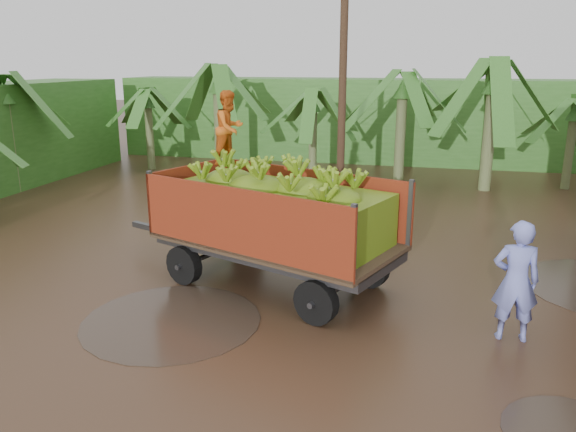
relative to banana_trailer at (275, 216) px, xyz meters
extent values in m
plane|color=black|center=(1.83, -0.50, -1.44)|extent=(100.00, 100.00, 0.00)
cube|color=#2D661E|center=(-0.17, 15.50, 0.36)|extent=(22.00, 3.00, 3.60)
cube|color=#47474C|center=(-3.05, 1.17, -0.86)|extent=(1.80, 0.80, 0.13)
imported|color=#D66019|center=(-1.29, 1.12, 1.55)|extent=(0.84, 0.93, 1.57)
imported|color=#7A84DE|center=(4.30, -1.28, -0.44)|extent=(0.76, 0.52, 2.00)
cylinder|color=#47301E|center=(0.20, 7.09, 2.79)|extent=(0.24, 0.24, 8.46)
camera|label=1|loc=(2.80, -10.18, 2.92)|focal=35.00mm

